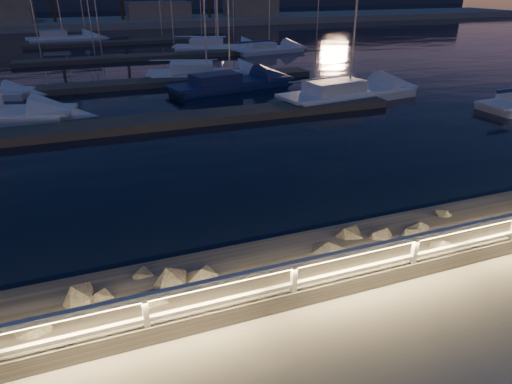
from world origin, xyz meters
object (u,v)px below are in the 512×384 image
at_px(sailboat_l, 267,49).
at_px(sailboat_n, 62,38).
at_px(sailboat_h, 227,83).
at_px(sailboat_k, 215,47).
at_px(guard_rail, 375,255).
at_px(sailboat_c, 346,93).
at_px(sailboat_g, 204,73).

height_order(sailboat_l, sailboat_n, sailboat_n).
bearing_deg(sailboat_l, sailboat_n, 129.64).
height_order(sailboat_h, sailboat_k, sailboat_k).
relative_size(sailboat_h, sailboat_n, 1.02).
relative_size(guard_rail, sailboat_l, 3.41).
bearing_deg(sailboat_l, sailboat_c, -107.90).
bearing_deg(guard_rail, sailboat_h, 80.69).
distance_m(sailboat_c, sailboat_n, 40.92).
distance_m(sailboat_c, sailboat_h, 8.15).
relative_size(sailboat_c, sailboat_k, 1.02).
relative_size(sailboat_k, sailboat_l, 1.19).
distance_m(sailboat_c, sailboat_l, 20.60).
bearing_deg(sailboat_k, sailboat_n, 159.51).
xyz_separation_m(sailboat_c, sailboat_k, (-1.71, 23.18, -0.01)).
relative_size(sailboat_g, sailboat_h, 1.02).
height_order(sailboat_g, sailboat_l, sailboat_g).
height_order(sailboat_h, sailboat_n, sailboat_h).
xyz_separation_m(sailboat_c, sailboat_h, (-5.97, 5.55, -0.05)).
bearing_deg(sailboat_h, sailboat_n, 96.61).
bearing_deg(sailboat_g, sailboat_n, 125.21).
bearing_deg(sailboat_n, sailboat_l, -45.57).
bearing_deg(guard_rail, sailboat_c, 60.80).
bearing_deg(sailboat_l, sailboat_g, -140.85).
height_order(sailboat_g, sailboat_h, sailboat_g).
bearing_deg(guard_rail, sailboat_l, 71.44).
relative_size(sailboat_c, sailboat_n, 1.11).
bearing_deg(sailboat_c, guard_rail, -127.64).
bearing_deg(sailboat_k, sailboat_c, -62.99).
xyz_separation_m(sailboat_k, sailboat_l, (4.67, -2.80, -0.07)).
relative_size(sailboat_c, sailboat_g, 1.07).
height_order(sailboat_c, sailboat_g, sailboat_c).
relative_size(sailboat_h, sailboat_l, 1.12).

